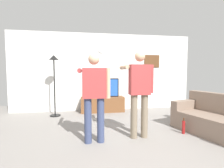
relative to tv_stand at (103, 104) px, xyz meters
The scene contains 11 objects.
ground_plane 2.61m from the tv_stand, 87.36° to the right, with size 8.40×8.40×0.00m, color gray.
back_wall 1.16m from the tv_stand, 71.11° to the left, with size 6.40×0.10×2.70m, color silver.
tv_stand is the anchor object (origin of this frame).
television 0.57m from the tv_stand, 90.00° to the left, with size 1.12×0.07×0.63m.
wall_clock 1.92m from the tv_stand, 90.00° to the left, with size 0.24×0.24×0.03m, color white.
framed_picture 2.41m from the tv_stand, ahead, with size 0.58×0.04×0.46m, color brown.
floor_lamp 1.88m from the tv_stand, 168.97° to the right, with size 0.32×0.32×1.87m.
person_standing_nearer_lamp 2.60m from the tv_stand, 100.27° to the right, with size 0.62×0.78×1.70m.
person_standing_nearer_couch 2.53m from the tv_stand, 78.49° to the right, with size 0.59×0.78×1.78m.
side_couch 3.33m from the tv_stand, 48.46° to the right, with size 1.30×1.87×0.87m.
beverage_bottle 2.80m from the tv_stand, 57.02° to the right, with size 0.07×0.07×0.35m.
Camera 1 is at (-0.77, -3.07, 1.36)m, focal length 27.14 mm.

